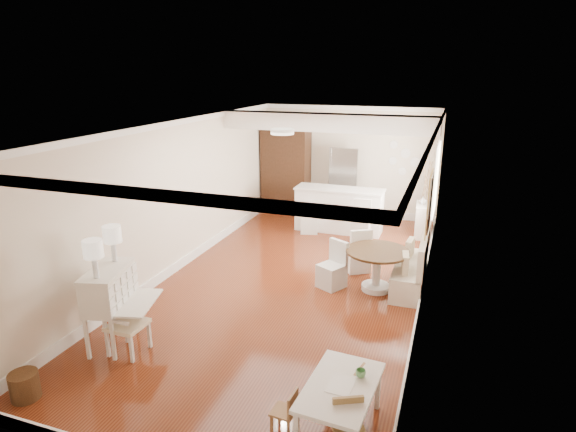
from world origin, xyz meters
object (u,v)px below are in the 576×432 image
Objects in this scene: secretary_bureau at (111,307)px; breakfast_counter at (339,210)px; kids_chair_a at (284,411)px; pantry_cabinet at (286,170)px; slip_chair_far at (357,249)px; dining_table at (377,270)px; fridge at (357,185)px; wicker_basket at (25,386)px; kids_chair_b at (349,387)px; kids_table at (340,408)px; bar_stool_left at (309,212)px; sideboard at (423,220)px; gustavian_armchair at (127,324)px; bar_stool_right at (361,222)px; slip_chair_near at (332,265)px.

breakfast_counter is at bearing 57.89° from secretary_bureau.
pantry_cabinet is at bearing -156.00° from kids_chair_a.
kids_chair_a is 4.48m from slip_chair_far.
fridge is (-1.16, 3.97, 0.53)m from dining_table.
fridge is at bearing 74.93° from wicker_basket.
secretary_bureau reaches higher than kids_chair_a.
kids_chair_b is at bearing 69.12° from slip_chair_far.
pantry_cabinet is (-2.71, 7.72, 0.90)m from kids_chair_a.
kids_table is at bearing -86.76° from dining_table.
breakfast_counter reaches higher than bar_stool_left.
kids_chair_b is 7.92m from pantry_cabinet.
bar_stool_left is 2.60m from sideboard.
breakfast_counter is at bearing -152.76° from kids_chair_b.
sideboard is (0.89, 6.93, 0.12)m from kids_chair_a.
kids_chair_b is (3.38, -0.27, -0.27)m from secretary_bureau.
dining_table reaches higher than kids_table.
gustavian_armchair is at bearing 170.28° from kids_table.
gustavian_armchair is 7.07m from sideboard.
bar_stool_right reaches higher than slip_chair_far.
kids_chair_b is at bearing -91.68° from gustavian_armchair.
fridge is (1.66, 6.98, 0.47)m from gustavian_armchair.
breakfast_counter is (2.00, 7.13, 0.35)m from wicker_basket.
bar_stool_left is (-1.50, 1.83, 0.05)m from slip_chair_far.
kids_chair_a is at bearing -81.36° from breakfast_counter.
kids_chair_a is at bearing -70.66° from pantry_cabinet.
slip_chair_near is at bearing -84.36° from fridge.
kids_chair_b is 0.54× the size of dining_table.
breakfast_counter is at bearing 129.45° from slip_chair_near.
pantry_cabinet is at bearing 147.57° from breakfast_counter.
kids_chair_b is 3.98m from slip_chair_far.
gustavian_armchair is 7.19m from fridge.
gustavian_armchair is 3.04m from kids_chair_b.
kids_chair_b is 0.60× the size of bar_stool_right.
kids_chair_a is 8.23m from pantry_cabinet.
kids_chair_a is at bearing -88.94° from bar_stool_right.
gustavian_armchair is at bearing -103.85° from breakfast_counter.
kids_table is (3.03, -0.52, -0.14)m from gustavian_armchair.
dining_table is at bearing -163.46° from kids_chair_b.
bar_stool_left is at bearing -81.63° from slip_chair_far.
bar_stool_left reaches higher than gustavian_armchair.
slip_chair_near is 4.15m from fridge.
dining_table is 1.25× the size of slip_chair_far.
gustavian_armchair is at bearing -114.00° from bar_stool_left.
bar_stool_right is at bearing 49.48° from secretary_bureau.
slip_chair_near reaches higher than kids_chair_a.
gustavian_armchair is at bearing -80.19° from kids_chair_b.
secretary_bureau is 6.92m from pantry_cabinet.
kids_table is at bearing -83.36° from bar_stool_right.
kids_table is at bearing -25.55° from secretary_bureau.
kids_chair_a is at bearing -32.75° from kids_chair_b.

